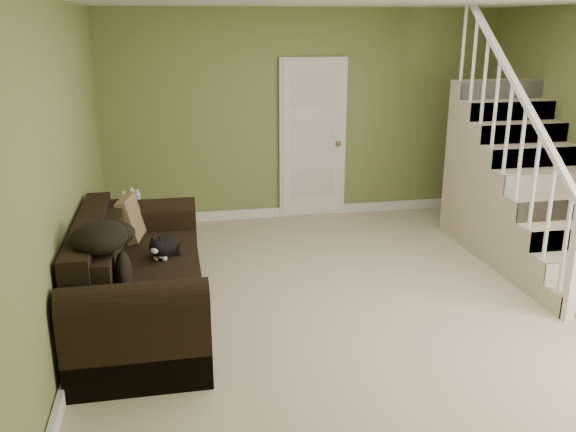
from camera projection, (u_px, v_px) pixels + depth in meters
name	position (u px, v px, depth m)	size (l,w,h in m)	color
floor	(369.00, 304.00, 5.48)	(5.00, 5.50, 0.01)	tan
wall_back	(305.00, 116.00, 7.66)	(5.00, 0.04, 2.60)	olive
wall_left	(62.00, 176.00, 4.64)	(0.04, 5.50, 2.60)	olive
baseboard_back	(304.00, 211.00, 8.01)	(5.00, 0.04, 0.12)	white
baseboard_left	(83.00, 322.00, 5.02)	(0.04, 5.50, 0.12)	white
door	(313.00, 139.00, 7.73)	(0.86, 0.12, 2.02)	white
staircase	(520.00, 195.00, 6.55)	(1.00, 2.51, 2.82)	tan
sofa	(136.00, 283.00, 5.07)	(0.99, 2.29, 0.91)	black
side_table	(134.00, 234.00, 6.46)	(0.56, 0.56, 0.76)	black
cat	(164.00, 247.00, 5.21)	(0.29, 0.51, 0.25)	black
banana	(158.00, 293.00, 4.46)	(0.06, 0.22, 0.06)	yellow
throw_pillow	(131.00, 218.00, 5.64)	(0.10, 0.40, 0.40)	#4F391F
throw_blanket	(99.00, 237.00, 4.38)	(0.39, 0.52, 0.21)	black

